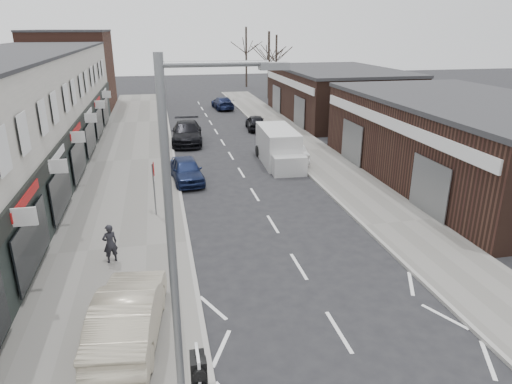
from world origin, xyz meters
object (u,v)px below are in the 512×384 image
street_lamp (181,249)px  parked_car_right_c (223,103)px  warning_sign (154,172)px  white_van (278,147)px  parked_car_right_b (256,122)px  parked_car_left_a (186,170)px  pedestrian (110,243)px  parked_car_left_b (187,133)px  parked_car_right_a (288,152)px  sedan_on_pavement (129,314)px

street_lamp → parked_car_right_c: street_lamp is taller
parked_car_right_c → warning_sign: bearing=72.3°
white_van → parked_car_right_b: size_ratio=1.55×
parked_car_left_a → parked_car_right_c: parked_car_left_a is taller
pedestrian → parked_car_left_b: size_ratio=0.27×
white_van → parked_car_right_c: (-0.56, 21.77, -0.41)m
parked_car_left_b → street_lamp: bearing=-89.4°
warning_sign → parked_car_right_c: bearing=75.9°
parked_car_left_b → parked_car_right_c: (4.91, 14.83, -0.14)m
parked_car_left_a → white_van: bearing=17.8°
white_van → parked_car_right_b: bearing=88.5°
street_lamp → parked_car_left_a: street_lamp is taller
street_lamp → parked_car_right_c: (6.73, 42.09, -3.95)m
street_lamp → parked_car_right_b: bearing=75.4°
parked_car_right_a → pedestrian: bearing=44.6°
warning_sign → parked_car_right_b: size_ratio=0.71×
sedan_on_pavement → parked_car_right_b: (9.49, 27.18, -0.25)m
white_van → parked_car_right_a: 0.87m
parked_car_right_a → sedan_on_pavement: bearing=55.8°
street_lamp → parked_car_left_b: 27.59m
white_van → parked_car_left_a: 6.68m
white_van → parked_car_left_b: white_van is taller
street_lamp → parked_car_right_a: (8.03, 20.55, -3.94)m
warning_sign → pedestrian: bearing=-111.5°
warning_sign → parked_car_right_b: (8.66, 18.07, -1.55)m
parked_car_left_b → parked_car_right_a: bearing=-42.9°
street_lamp → parked_car_left_a: 18.24m
white_van → parked_car_right_a: bearing=19.2°
pedestrian → sedan_on_pavement: bearing=76.5°
street_lamp → parked_car_right_b: 32.14m
warning_sign → parked_car_left_b: warning_sign is taller
white_van → parked_car_left_b: bearing=130.8°
parked_car_right_a → parked_car_left_a: bearing=17.1°
sedan_on_pavement → warning_sign: bearing=-88.2°
warning_sign → sedan_on_pavement: warning_sign is taller
street_lamp → pedestrian: street_lamp is taller
sedan_on_pavement → pedestrian: (-0.89, 4.74, -0.02)m
white_van → pedestrian: 15.30m
sedan_on_pavement → pedestrian: sedan_on_pavement is taller
parked_car_left_b → parked_car_right_b: size_ratio=1.45×
warning_sign → sedan_on_pavement: size_ratio=0.57×
street_lamp → pedestrian: 9.52m
parked_car_right_a → white_van: bearing=11.8°
parked_car_left_a → parked_car_right_b: 14.81m
parked_car_left_b → parked_car_right_a: 9.15m
street_lamp → parked_car_right_c: size_ratio=1.74×
parked_car_left_a → parked_car_right_a: 7.44m
pedestrian → parked_car_right_c: bearing=-129.2°
parked_car_left_a → parked_car_right_a: parked_car_left_a is taller
street_lamp → white_van: 21.88m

